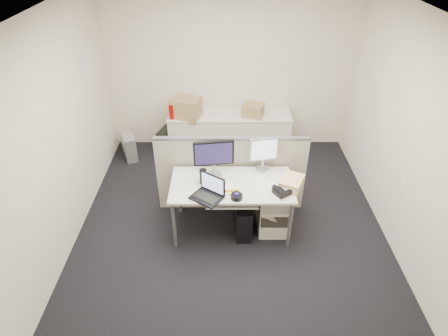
{
  "coord_description": "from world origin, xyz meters",
  "views": [
    {
      "loc": [
        -0.1,
        -3.66,
        3.48
      ],
      "look_at": [
        -0.1,
        0.15,
        0.86
      ],
      "focal_mm": 30.0,
      "sensor_mm": 36.0,
      "label": 1
    }
  ],
  "objects_px": {
    "desk": "(232,188)",
    "monitor_main": "(214,159)",
    "laptop": "(206,190)",
    "desk_phone": "(283,191)"
  },
  "relations": [
    {
      "from": "monitor_main",
      "to": "laptop",
      "type": "xyz_separation_m",
      "value": [
        -0.08,
        -0.46,
        -0.12
      ]
    },
    {
      "from": "monitor_main",
      "to": "laptop",
      "type": "height_order",
      "value": "monitor_main"
    },
    {
      "from": "laptop",
      "to": "desk_phone",
      "type": "height_order",
      "value": "laptop"
    },
    {
      "from": "laptop",
      "to": "desk_phone",
      "type": "distance_m",
      "value": 0.91
    },
    {
      "from": "desk",
      "to": "desk_phone",
      "type": "bearing_deg",
      "value": -16.7
    },
    {
      "from": "desk_phone",
      "to": "laptop",
      "type": "bearing_deg",
      "value": 153.7
    },
    {
      "from": "desk",
      "to": "laptop",
      "type": "relative_size",
      "value": 4.36
    },
    {
      "from": "monitor_main",
      "to": "laptop",
      "type": "bearing_deg",
      "value": -107.47
    },
    {
      "from": "desk",
      "to": "laptop",
      "type": "height_order",
      "value": "laptop"
    },
    {
      "from": "desk",
      "to": "monitor_main",
      "type": "relative_size",
      "value": 3.04
    }
  ]
}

